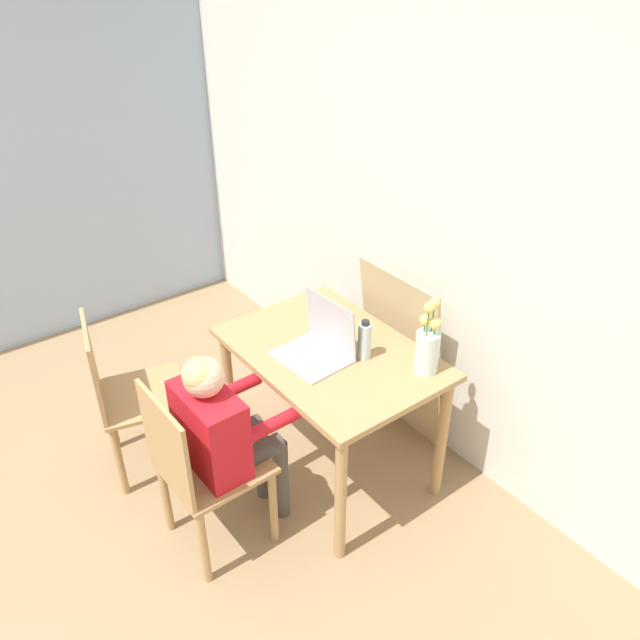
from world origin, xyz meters
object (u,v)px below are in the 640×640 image
object	(u,v)px
laptop	(319,343)
flower_vase	(428,346)
water_bottle	(365,340)
chair_occupied	(200,469)
chair_spare	(129,395)
person_seated	(222,427)

from	to	relation	value
laptop	flower_vase	bearing A→B (deg)	34.37
flower_vase	water_bottle	size ratio (longest dim) A/B	1.83
chair_occupied	flower_vase	bearing A→B (deg)	-109.96
chair_spare	water_bottle	world-z (taller)	water_bottle
chair_occupied	flower_vase	xyz separation A→B (m)	(0.32, 0.94, 0.40)
person_seated	laptop	world-z (taller)	laptop
chair_spare	water_bottle	size ratio (longest dim) A/B	4.48
chair_occupied	laptop	bearing A→B (deg)	-86.74
chair_occupied	water_bottle	bearing A→B (deg)	-97.44
laptop	flower_vase	xyz separation A→B (m)	(0.37, 0.29, 0.07)
flower_vase	person_seated	bearing A→B (deg)	-111.51
water_bottle	chair_spare	bearing A→B (deg)	-130.79
person_seated	flower_vase	xyz separation A→B (m)	(0.32, 0.82, 0.24)
person_seated	laptop	bearing A→B (deg)	-86.01
chair_spare	water_bottle	xyz separation A→B (m)	(0.72, 0.84, 0.36)
laptop	person_seated	bearing A→B (deg)	-88.44
chair_occupied	chair_spare	distance (m)	0.64
water_bottle	laptop	bearing A→B (deg)	-133.85
chair_spare	laptop	distance (m)	0.96
chair_occupied	flower_vase	size ratio (longest dim) A/B	2.44
chair_spare	flower_vase	bearing A→B (deg)	-119.39
chair_occupied	laptop	xyz separation A→B (m)	(-0.05, 0.65, 0.33)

